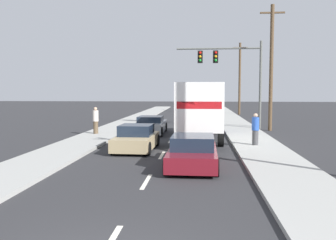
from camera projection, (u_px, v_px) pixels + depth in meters
name	position (u px, v px, depth m)	size (l,w,h in m)	color
ground_plane	(179.00, 127.00, 30.73)	(140.00, 140.00, 0.00)	#2B2B2D
sidewalk_right	(245.00, 133.00, 25.34)	(2.67, 80.00, 0.14)	#9E9E99
sidewalk_left	(107.00, 132.00, 26.19)	(2.67, 80.00, 0.14)	#9E9E99
lane_markings	(176.00, 131.00, 27.05)	(0.14, 52.00, 0.01)	silver
car_silver	(151.00, 125.00, 25.59)	(1.97, 4.39, 1.24)	#B7BABF
car_tan	(136.00, 139.00, 18.59)	(1.99, 4.14, 1.30)	tan
box_truck	(200.00, 108.00, 22.09)	(2.68, 9.24, 3.43)	white
car_maroon	(193.00, 152.00, 14.59)	(2.02, 4.58, 1.25)	maroon
traffic_signal_mast	(226.00, 64.00, 28.97)	(6.75, 0.69, 6.92)	#595B56
utility_pole_mid	(271.00, 66.00, 27.21)	(1.80, 0.28, 9.35)	brown
utility_pole_far	(240.00, 78.00, 45.61)	(1.80, 0.28, 8.94)	brown
pedestrian_near_corner	(255.00, 129.00, 19.36)	(0.38, 0.38, 1.68)	#3F3F42
pedestrian_mid_block	(96.00, 120.00, 24.44)	(0.38, 0.38, 1.78)	brown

